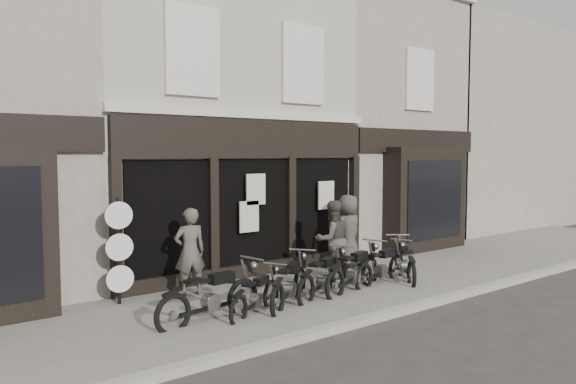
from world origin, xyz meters
TOP-DOWN VIEW (x-y plane):
  - ground_plane at (0.00, 0.00)m, footprint 90.00×90.00m
  - pavement at (0.00, 0.90)m, footprint 30.00×4.20m
  - kerb at (0.00, -1.25)m, footprint 30.00×0.25m
  - central_building at (0.00, 5.95)m, footprint 7.30×6.22m
  - neighbour_right at (6.35, 5.90)m, footprint 5.60×6.73m
  - filler_right at (14.50, 6.00)m, footprint 11.00×6.00m
  - motorcycle_0 at (-2.68, 0.43)m, footprint 2.33×0.67m
  - motorcycle_1 at (-1.77, 0.29)m, footprint 1.75×1.07m
  - motorcycle_2 at (-0.88, 0.39)m, footprint 1.94×1.48m
  - motorcycle_3 at (0.09, 0.46)m, footprint 2.08×1.10m
  - motorcycle_4 at (0.93, 0.38)m, footprint 2.25×0.97m
  - motorcycle_5 at (1.94, 0.48)m, footprint 2.12×0.72m
  - motorcycle_6 at (2.74, 0.45)m, footprint 1.57×1.84m
  - man_left at (-2.15, 2.17)m, footprint 0.75×0.56m
  - man_centre at (1.32, 1.50)m, footprint 1.04×0.88m
  - man_right at (2.29, 1.95)m, footprint 1.07×0.83m
  - advert_sign_post at (-3.59, 2.41)m, footprint 0.55×0.35m

SIDE VIEW (x-z plane):
  - ground_plane at x=0.00m, z-range 0.00..0.00m
  - pavement at x=0.00m, z-range 0.00..0.12m
  - kerb at x=0.00m, z-range 0.00..0.13m
  - motorcycle_1 at x=-1.77m, z-range -0.09..0.81m
  - motorcycle_5 at x=1.94m, z-range -0.11..0.92m
  - motorcycle_6 at x=2.74m, z-range -0.11..0.94m
  - motorcycle_3 at x=0.09m, z-range -0.11..0.95m
  - motorcycle_2 at x=-0.88m, z-range -0.11..0.95m
  - motorcycle_4 at x=0.93m, z-range -0.11..0.99m
  - motorcycle_0 at x=-2.68m, z-range -0.11..1.00m
  - man_left at x=-2.15m, z-range 0.12..1.98m
  - man_centre at x=1.32m, z-range 0.12..1.99m
  - man_right at x=2.29m, z-range 0.12..2.06m
  - advert_sign_post at x=-3.59m, z-range -0.03..2.21m
  - neighbour_right at x=6.35m, z-range -0.13..8.21m
  - central_building at x=0.00m, z-range -0.09..8.25m
  - filler_right at x=14.50m, z-range 0.00..8.20m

